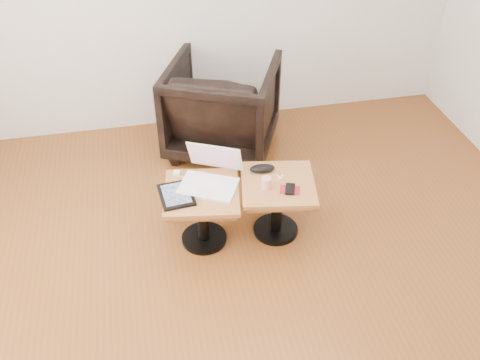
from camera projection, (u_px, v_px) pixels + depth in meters
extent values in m
cube|color=brown|center=(259.00, 305.00, 3.30)|extent=(4.50, 4.50, 0.01)
cylinder|color=black|center=(204.00, 238.00, 3.75)|extent=(0.32, 0.32, 0.03)
cylinder|color=black|center=(203.00, 216.00, 3.62)|extent=(0.08, 0.08, 0.38)
cube|color=#915928|center=(202.00, 197.00, 3.51)|extent=(0.51, 0.51, 0.04)
cube|color=brown|center=(202.00, 193.00, 3.49)|extent=(0.55, 0.55, 0.03)
cylinder|color=black|center=(275.00, 229.00, 3.82)|extent=(0.32, 0.32, 0.03)
cylinder|color=black|center=(277.00, 208.00, 3.69)|extent=(0.08, 0.08, 0.38)
cube|color=#915928|center=(278.00, 188.00, 3.58)|extent=(0.52, 0.52, 0.04)
cube|color=brown|center=(278.00, 184.00, 3.56)|extent=(0.56, 0.56, 0.03)
cube|color=white|center=(208.00, 187.00, 3.50)|extent=(0.44, 0.39, 0.02)
cube|color=silver|center=(210.00, 182.00, 3.52)|extent=(0.32, 0.24, 0.00)
cube|color=silver|center=(205.00, 192.00, 3.44)|extent=(0.12, 0.10, 0.00)
cube|color=white|center=(215.00, 157.00, 3.56)|extent=(0.37, 0.25, 0.23)
cube|color=maroon|center=(215.00, 157.00, 3.56)|extent=(0.32, 0.21, 0.19)
cube|color=black|center=(176.00, 195.00, 3.44)|extent=(0.23, 0.28, 0.02)
cube|color=#191E38|center=(176.00, 194.00, 3.43)|extent=(0.19, 0.24, 0.00)
cube|color=white|center=(177.00, 173.00, 3.61)|extent=(0.05, 0.05, 0.03)
ellipsoid|color=black|center=(262.00, 168.00, 3.63)|extent=(0.18, 0.09, 0.05)
cylinder|color=#F3465B|center=(266.00, 183.00, 3.48)|extent=(0.09, 0.09, 0.08)
sphere|color=white|center=(280.00, 177.00, 3.59)|extent=(0.01, 0.01, 0.01)
sphere|color=white|center=(282.00, 176.00, 3.60)|extent=(0.01, 0.01, 0.01)
sphere|color=white|center=(277.00, 176.00, 3.60)|extent=(0.01, 0.01, 0.01)
cylinder|color=white|center=(280.00, 178.00, 3.59)|extent=(0.07, 0.04, 0.00)
cube|color=maroon|center=(290.00, 190.00, 3.49)|extent=(0.15, 0.13, 0.01)
cube|color=black|center=(290.00, 189.00, 3.48)|extent=(0.10, 0.13, 0.01)
imported|color=black|center=(222.00, 107.00, 4.42)|extent=(1.12, 1.13, 0.79)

